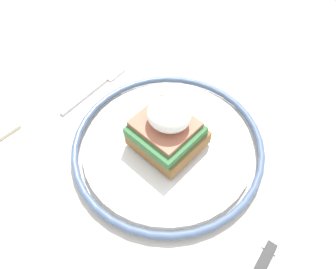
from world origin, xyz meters
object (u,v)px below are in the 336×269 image
(plate, at_px, (168,146))
(knife, at_px, (273,243))
(fork, at_px, (96,87))
(sandwich, at_px, (167,129))

(plate, height_order, knife, plate)
(fork, xyz_separation_m, knife, (0.36, -0.02, 0.00))
(plate, height_order, sandwich, sandwich)
(sandwich, bearing_deg, plate, -1.95)
(knife, bearing_deg, sandwich, 175.36)
(plate, distance_m, sandwich, 0.04)
(sandwich, bearing_deg, knife, -4.64)
(plate, relative_size, fork, 2.01)
(sandwich, distance_m, knife, 0.19)
(plate, bearing_deg, fork, 177.23)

